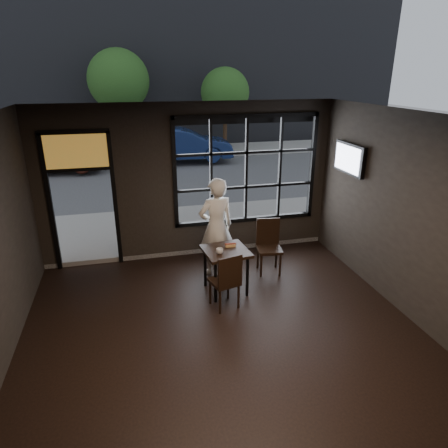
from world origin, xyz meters
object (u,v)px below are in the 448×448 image
object	(u,v)px
cafe_table	(226,270)
chair_near	(224,280)
navy_car	(183,145)
man	(216,227)

from	to	relation	value
cafe_table	chair_near	size ratio (longest dim) A/B	0.82
cafe_table	navy_car	bearing A→B (deg)	79.59
man	chair_near	bearing A→B (deg)	72.74
chair_near	navy_car	bearing A→B (deg)	-110.13
cafe_table	navy_car	size ratio (longest dim) A/B	0.20
navy_car	cafe_table	bearing A→B (deg)	179.88
chair_near	man	bearing A→B (deg)	-111.81
cafe_table	man	distance (m)	0.92
cafe_table	man	world-z (taller)	man
navy_car	man	bearing A→B (deg)	179.52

